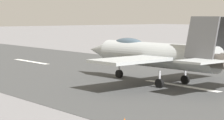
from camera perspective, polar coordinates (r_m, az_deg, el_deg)
The scene contains 4 objects.
ground_plane at distance 37.76m, azimuth 8.62°, elevation -3.24°, with size 400.00×400.00×0.00m, color slate.
runway_strip at distance 37.75m, azimuth 8.64°, elevation -3.23°, with size 240.00×26.00×0.02m.
fighter_jet at distance 38.59m, azimuth 5.52°, elevation 0.74°, with size 16.66×14.31×5.71m.
crew_person at distance 54.91m, azimuth 1.39°, elevation 0.42°, with size 0.45×0.64×1.61m.
Camera 1 is at (-25.16, 27.57, 5.76)m, focal length 72.59 mm.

